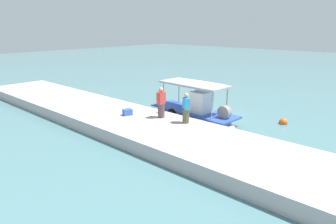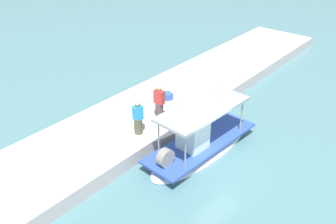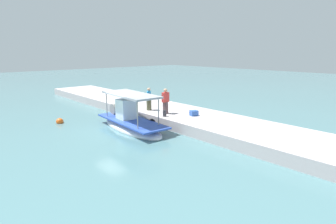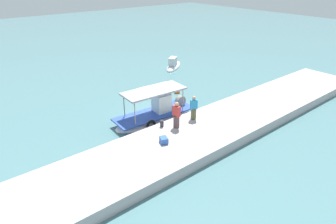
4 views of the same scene
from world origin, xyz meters
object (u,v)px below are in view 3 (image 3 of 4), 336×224
Objects in this scene: main_fishing_boat at (131,123)px; marker_buoy at (60,122)px; fisherman_by_crate at (165,102)px; mooring_bollard at (165,113)px; cargo_crate at (194,113)px; fisherman_near_bollard at (149,100)px.

main_fishing_boat is 12.41× the size of marker_buoy.
fisherman_by_crate reaches higher than main_fishing_boat.
mooring_bollard is 0.86× the size of marker_buoy.
main_fishing_boat is 4.38m from cargo_crate.
cargo_crate is (-1.84, -1.00, -0.63)m from fisherman_by_crate.
fisherman_near_bollard reaches higher than marker_buoy.
fisherman_near_bollard is 3.28× the size of marker_buoy.
fisherman_by_crate is 1.13m from mooring_bollard.
main_fishing_boat is 2.38m from mooring_bollard.
fisherman_by_crate reaches higher than fisherman_near_bollard.
cargo_crate is at bearing -151.48° from fisherman_by_crate.
mooring_bollard reaches higher than marker_buoy.
fisherman_near_bollard is 3.78m from cargo_crate.
fisherman_by_crate is at bearing 28.52° from cargo_crate.
cargo_crate reaches higher than marker_buoy.
marker_buoy is at bearing 41.70° from mooring_bollard.
marker_buoy is (5.02, 5.75, -1.41)m from fisherman_by_crate.
cargo_crate is (-3.54, -1.18, -0.58)m from fisherman_near_bollard.
cargo_crate is (-1.16, -1.68, -0.04)m from mooring_bollard.
fisherman_near_bollard is 2.49m from mooring_bollard.
marker_buoy is at bearing 59.24° from fisherman_near_bollard.
mooring_bollard is 0.86× the size of cargo_crate.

